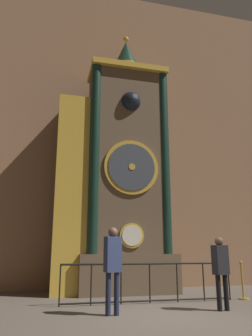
{
  "coord_description": "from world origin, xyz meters",
  "views": [
    {
      "loc": [
        -2.59,
        -6.54,
        1.33
      ],
      "look_at": [
        0.07,
        4.1,
        4.07
      ],
      "focal_mm": 35.0,
      "sensor_mm": 36.0,
      "label": 1
    }
  ],
  "objects_px": {
    "clock_tower": "(116,174)",
    "stanchion_post": "(243,287)",
    "visitor_far": "(221,266)",
    "visitor_near": "(113,261)"
  },
  "relations": [
    {
      "from": "visitor_near",
      "to": "visitor_far",
      "type": "height_order",
      "value": "visitor_near"
    },
    {
      "from": "clock_tower",
      "to": "visitor_near",
      "type": "relative_size",
      "value": 5.14
    },
    {
      "from": "stanchion_post",
      "to": "visitor_near",
      "type": "bearing_deg",
      "value": -160.97
    },
    {
      "from": "clock_tower",
      "to": "visitor_near",
      "type": "distance_m",
      "value": 4.47
    },
    {
      "from": "clock_tower",
      "to": "visitor_near",
      "type": "bearing_deg",
      "value": -103.17
    },
    {
      "from": "clock_tower",
      "to": "stanchion_post",
      "type": "height_order",
      "value": "clock_tower"
    },
    {
      "from": "clock_tower",
      "to": "visitor_near",
      "type": "height_order",
      "value": "clock_tower"
    },
    {
      "from": "clock_tower",
      "to": "stanchion_post",
      "type": "distance_m",
      "value": 5.16
    },
    {
      "from": "clock_tower",
      "to": "visitor_far",
      "type": "bearing_deg",
      "value": -63.92
    },
    {
      "from": "visitor_near",
      "to": "stanchion_post",
      "type": "bearing_deg",
      "value": 6.01
    }
  ]
}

